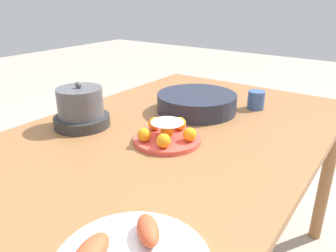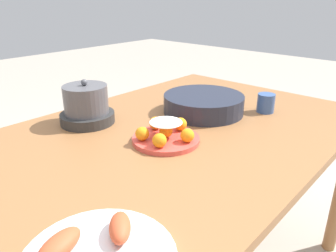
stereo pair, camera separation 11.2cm
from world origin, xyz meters
The scene contains 5 objects.
dining_table centered at (0.00, 0.00, 0.67)m, with size 1.55×0.99×0.75m.
cake_plate centered at (-0.07, -0.04, 0.78)m, with size 0.23×0.23×0.08m.
serving_bowl centered at (0.25, 0.03, 0.79)m, with size 0.33×0.33×0.08m.
cup_near centered at (0.43, -0.15, 0.79)m, with size 0.07×0.07×0.08m.
warming_pot centered at (-0.14, 0.30, 0.82)m, with size 0.21×0.21×0.17m.
Camera 2 is at (-0.81, -0.72, 1.22)m, focal length 35.00 mm.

